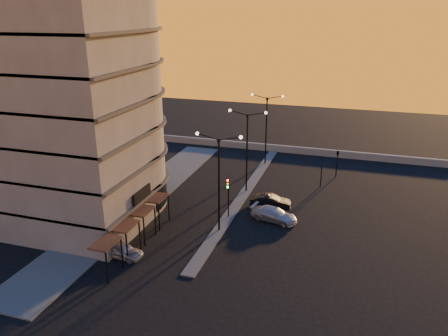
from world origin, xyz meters
TOP-DOWN VIEW (x-y plane):
  - ground at (0.00, 0.00)m, footprint 120.00×120.00m
  - sidewalk_west at (-10.50, 4.00)m, footprint 5.00×40.00m
  - median at (0.00, 10.00)m, footprint 1.20×36.00m
  - parapet at (2.00, 26.00)m, footprint 44.00×0.50m
  - building at (-14.00, 0.03)m, footprint 14.35×17.08m
  - streetlamp_near at (0.00, 0.00)m, footprint 4.32×0.32m
  - streetlamp_mid at (0.00, 10.00)m, footprint 4.32×0.32m
  - streetlamp_far at (0.00, 20.00)m, footprint 4.32×0.32m
  - traffic_light_main at (0.00, 2.87)m, footprint 0.28×0.44m
  - signal_east_a at (8.00, 14.00)m, footprint 0.13×0.16m
  - signal_east_b at (9.50, 18.00)m, footprint 0.42×1.99m
  - car_hatchback at (-6.44, -6.89)m, footprint 3.92×1.84m
  - car_sedan at (3.53, 6.57)m, footprint 4.37×1.86m
  - car_wagon at (4.50, 3.65)m, footprint 4.94×2.86m

SIDE VIEW (x-z plane):
  - ground at x=0.00m, z-range 0.00..0.00m
  - sidewalk_west at x=-10.50m, z-range 0.00..0.12m
  - median at x=0.00m, z-range 0.00..0.12m
  - parapet at x=2.00m, z-range 0.00..1.00m
  - car_hatchback at x=-6.44m, z-range 0.00..1.30m
  - car_wagon at x=4.50m, z-range 0.00..1.34m
  - car_sedan at x=3.53m, z-range 0.00..1.40m
  - signal_east_a at x=8.00m, z-range 0.13..3.73m
  - traffic_light_main at x=0.00m, z-range 0.76..5.01m
  - signal_east_b at x=9.50m, z-range 1.30..4.90m
  - streetlamp_near at x=0.00m, z-range 0.84..10.35m
  - streetlamp_mid at x=0.00m, z-range 0.84..10.35m
  - streetlamp_far at x=0.00m, z-range 0.84..10.35m
  - building at x=-14.00m, z-range -0.59..24.41m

